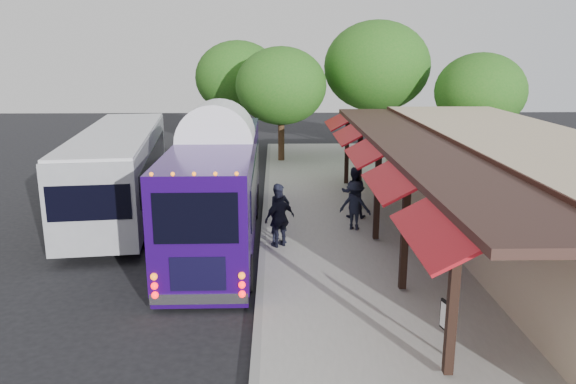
% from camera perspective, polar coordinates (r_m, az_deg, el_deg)
% --- Properties ---
extents(ground, '(90.00, 90.00, 0.00)m').
position_cam_1_polar(ground, '(14.96, -3.06, -10.62)').
color(ground, black).
rests_on(ground, ground).
extents(sidewalk, '(10.00, 40.00, 0.15)m').
position_cam_1_polar(sidewalk, '(19.18, 12.47, -5.02)').
color(sidewalk, '#9E9B93').
rests_on(sidewalk, ground).
extents(curb, '(0.20, 40.00, 0.16)m').
position_cam_1_polar(curb, '(18.64, -2.54, -5.25)').
color(curb, gray).
rests_on(curb, ground).
extents(station_shelter, '(8.15, 20.00, 3.60)m').
position_cam_1_polar(station_shelter, '(19.77, 22.31, 0.17)').
color(station_shelter, tan).
rests_on(station_shelter, ground).
extents(coach_bus, '(2.54, 11.66, 3.71)m').
position_cam_1_polar(coach_bus, '(18.98, -7.09, 1.04)').
color(coach_bus, '#27085E').
rests_on(coach_bus, ground).
extents(city_bus, '(4.12, 12.41, 3.27)m').
position_cam_1_polar(city_bus, '(23.02, -16.73, 2.39)').
color(city_bus, gray).
rests_on(city_bus, ground).
extents(ped_a, '(0.86, 0.76, 1.98)m').
position_cam_1_polar(ped_a, '(18.16, -0.86, -2.23)').
color(ped_a, black).
rests_on(ped_a, sidewalk).
extents(ped_b, '(1.06, 0.90, 1.93)m').
position_cam_1_polar(ped_b, '(21.14, 6.70, -0.04)').
color(ped_b, black).
rests_on(ped_b, sidewalk).
extents(ped_c, '(1.16, 0.98, 1.86)m').
position_cam_1_polar(ped_c, '(17.88, -0.85, -2.70)').
color(ped_c, black).
rests_on(ped_c, sidewalk).
extents(ped_d, '(1.27, 1.00, 1.72)m').
position_cam_1_polar(ped_d, '(19.77, 6.83, -1.37)').
color(ped_d, black).
rests_on(ped_d, sidewalk).
extents(sign_board, '(0.19, 0.52, 1.17)m').
position_cam_1_polar(sign_board, '(12.15, 15.90, -12.42)').
color(sign_board, black).
rests_on(sign_board, sidewalk).
extents(tree_left, '(5.10, 5.10, 6.53)m').
position_cam_1_polar(tree_left, '(31.87, -0.71, 10.72)').
color(tree_left, '#382314').
rests_on(tree_left, ground).
extents(tree_mid, '(6.28, 6.28, 8.05)m').
position_cam_1_polar(tree_mid, '(34.51, 9.00, 12.51)').
color(tree_mid, '#382314').
rests_on(tree_mid, ground).
extents(tree_right, '(4.84, 4.84, 6.20)m').
position_cam_1_polar(tree_right, '(32.27, 18.95, 9.63)').
color(tree_right, '#382314').
rests_on(tree_right, ground).
extents(tree_far, '(5.41, 5.41, 6.92)m').
position_cam_1_polar(tree_far, '(36.39, -5.11, 11.51)').
color(tree_far, '#382314').
rests_on(tree_far, ground).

